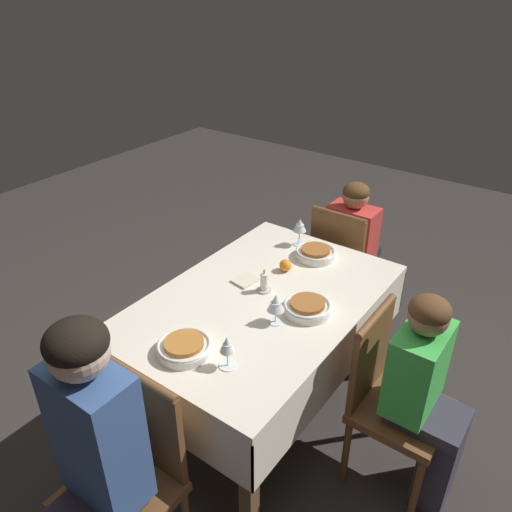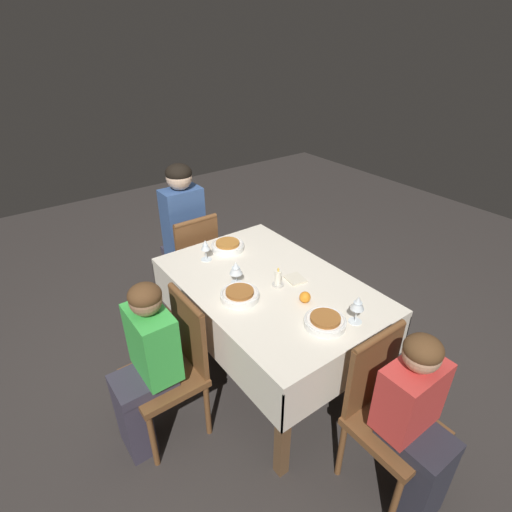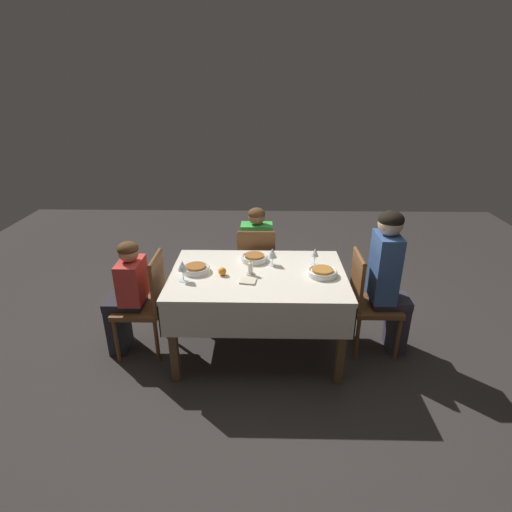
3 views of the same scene
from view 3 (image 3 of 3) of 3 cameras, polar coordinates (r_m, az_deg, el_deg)
The scene contains 17 objects.
ground_plane at distance 3.53m, azimuth 0.25°, elevation -13.16°, with size 8.00×8.00×0.00m, color #332D2B.
dining_table at distance 3.19m, azimuth 0.27°, elevation -4.00°, with size 1.38×0.92×0.73m.
chair_west at distance 3.42m, azimuth 15.74°, elevation -5.87°, with size 0.38×0.38×0.87m.
chair_south at distance 3.86m, azimuth 0.05°, elevation -1.37°, with size 0.38×0.38×0.87m.
chair_east at distance 3.39m, azimuth -15.36°, elevation -6.13°, with size 0.38×0.38×0.87m.
person_adult_denim at distance 3.36m, azimuth 18.46°, elevation -2.66°, with size 0.34×0.30×1.23m.
person_child_green at distance 3.97m, azimuth 0.10°, elevation 0.67°, with size 0.30×0.33×1.03m.
person_child_red at distance 3.41m, azimuth -18.03°, elevation -5.09°, with size 0.33×0.30×0.99m.
bowl_west at distance 3.14m, azimuth 9.47°, elevation -2.29°, with size 0.23×0.23×0.06m.
wine_glass_west at distance 3.28m, azimuth 8.42°, elevation 0.40°, with size 0.07×0.07×0.15m.
bowl_south at distance 3.35m, azimuth -0.24°, elevation -0.25°, with size 0.22×0.22×0.06m.
wine_glass_south at distance 3.25m, azimuth 2.34°, elevation 0.37°, with size 0.08×0.08×0.15m.
bowl_east at distance 3.19m, azimuth -8.56°, elevation -1.80°, with size 0.22×0.22×0.06m.
wine_glass_east at distance 3.03m, azimuth -10.47°, elevation -1.48°, with size 0.07×0.07×0.16m.
candle_centerpiece at distance 3.11m, azimuth -0.80°, elevation -1.93°, with size 0.07×0.07×0.12m.
orange_fruit at distance 3.11m, azimuth -4.84°, elevation -2.21°, with size 0.06×0.06×0.06m, color orange.
napkin_red_folded at distance 3.01m, azimuth -1.16°, elevation -3.59°, with size 0.13×0.12×0.01m.
Camera 3 is at (-0.04, 2.82, 2.12)m, focal length 28.00 mm.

